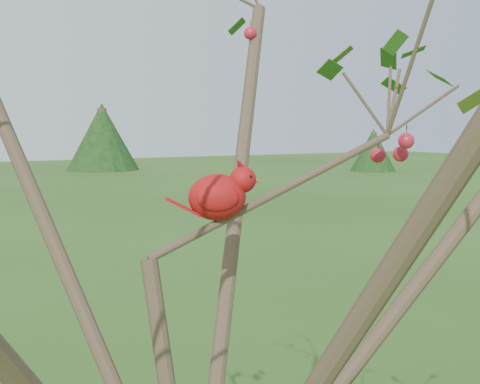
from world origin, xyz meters
The scene contains 2 objects.
crabapple_tree centered at (0.03, -0.02, 2.12)m, with size 2.35×2.05×2.95m.
cardinal centered at (0.11, 0.09, 2.08)m, with size 0.21×0.13×0.15m.
Camera 1 is at (-0.49, -1.05, 2.22)m, focal length 45.00 mm.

